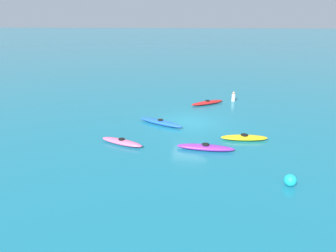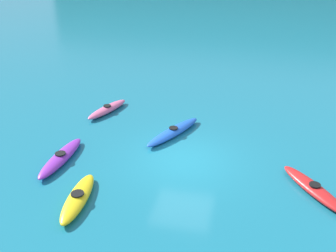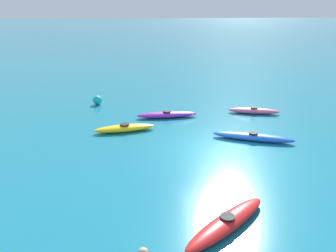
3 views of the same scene
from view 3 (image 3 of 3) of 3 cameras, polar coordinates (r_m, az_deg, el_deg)
ground_plane at (r=13.49m, az=8.08°, el=-4.41°), size 600.00×600.00×0.00m
kayak_red at (r=9.05m, az=10.31°, el=-16.33°), size 2.36×3.02×0.37m
kayak_yellow at (r=15.62m, az=-7.60°, el=-0.37°), size 0.94×2.91×0.37m
kayak_blue at (r=14.89m, az=14.69°, el=-1.86°), size 2.13×3.47×0.37m
kayak_pink at (r=18.86m, az=14.82°, el=2.61°), size 1.51×2.85×0.37m
kayak_purple at (r=17.53m, az=-0.21°, el=2.02°), size 0.80×3.29×0.37m
buoy_cyan at (r=20.49m, az=-12.29°, el=4.47°), size 0.56×0.56×0.56m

